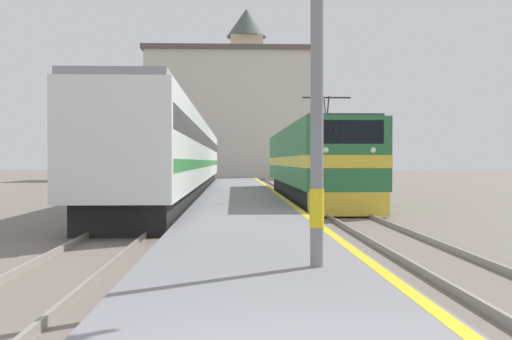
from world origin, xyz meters
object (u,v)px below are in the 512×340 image
locomotive_train (311,163)px  clock_tower (247,86)px  catenary_mast (329,19)px  passenger_train (183,156)px

locomotive_train → clock_tower: 49.57m
catenary_mast → clock_tower: bearing=89.7°
passenger_train → clock_tower: (4.69, 43.48, 9.49)m
locomotive_train → catenary_mast: (-2.43, -20.57, 2.25)m
passenger_train → clock_tower: size_ratio=1.88×
locomotive_train → passenger_train: 8.48m
catenary_mast → locomotive_train: bearing=83.3°
passenger_train → clock_tower: 44.75m
catenary_mast → clock_tower: (0.32, 69.11, 7.61)m
locomotive_train → clock_tower: (-2.11, 48.53, 9.87)m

